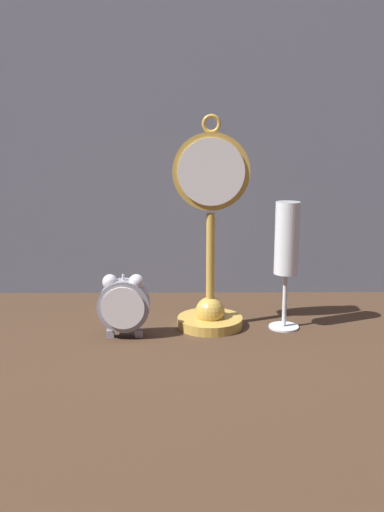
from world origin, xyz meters
name	(u,v)px	position (x,y,z in m)	size (l,w,h in m)	color
ground_plane	(193,353)	(0.00, 0.00, 0.00)	(4.00, 4.00, 0.00)	#422D1E
fabric_backdrop_drape	(190,95)	(0.00, 0.33, 0.39)	(1.54, 0.01, 0.77)	slate
pocket_watch_on_stand	(211,246)	(0.03, 0.12, 0.14)	(0.12, 0.11, 0.35)	gold
alarm_clock_twin_bell	(124,303)	(-0.11, 0.07, 0.06)	(0.08, 0.03, 0.10)	gray
champagne_flute	(287,248)	(0.15, 0.11, 0.14)	(0.05, 0.05, 0.21)	silver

